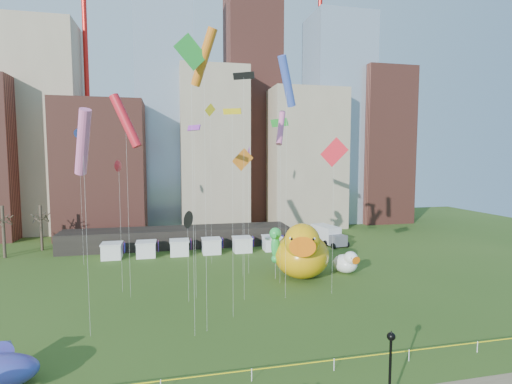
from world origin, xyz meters
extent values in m
plane|color=#2D4C17|center=(0.00, 0.00, 0.00)|extent=(160.00, 160.00, 0.00)
cube|color=gray|center=(-30.00, 62.00, 21.00)|extent=(14.00, 12.00, 42.00)
cube|color=brown|center=(-18.00, 56.00, 13.00)|extent=(16.00, 14.00, 26.00)
cube|color=#8C9EB2|center=(-6.00, 64.00, 27.50)|extent=(12.00, 12.00, 55.00)
cube|color=gray|center=(4.00, 60.00, 17.00)|extent=(14.00, 14.00, 34.00)
cube|color=brown|center=(14.00, 66.00, 34.00)|extent=(12.00, 12.00, 68.00)
cube|color=gray|center=(24.00, 58.00, 15.00)|extent=(16.00, 14.00, 30.00)
cube|color=#8C9EB2|center=(34.00, 62.00, 24.00)|extent=(14.00, 12.00, 48.00)
cube|color=brown|center=(44.00, 60.00, 18.00)|extent=(12.00, 12.00, 36.00)
cylinder|color=red|center=(-22.00, 64.00, 38.00)|extent=(1.00, 1.00, 76.00)
cylinder|color=red|center=(30.00, 64.00, 38.00)|extent=(1.00, 1.00, 76.00)
cube|color=black|center=(-4.00, 42.00, 1.60)|extent=(38.00, 6.00, 3.20)
cube|color=white|center=(-14.00, 36.00, 1.10)|extent=(2.80, 2.80, 2.20)
cube|color=red|center=(-12.20, 36.00, 1.60)|extent=(0.08, 1.40, 1.60)
cube|color=white|center=(-9.00, 36.00, 1.10)|extent=(2.80, 2.80, 2.20)
cube|color=red|center=(-7.20, 36.00, 1.60)|extent=(0.08, 1.40, 1.60)
cube|color=white|center=(-4.00, 36.00, 1.10)|extent=(2.80, 2.80, 2.20)
cube|color=red|center=(-2.20, 36.00, 1.60)|extent=(0.08, 1.40, 1.60)
cube|color=white|center=(1.00, 36.00, 1.10)|extent=(2.80, 2.80, 2.20)
cube|color=red|center=(2.80, 36.00, 1.60)|extent=(0.08, 1.40, 1.60)
cube|color=white|center=(6.00, 36.00, 1.10)|extent=(2.80, 2.80, 2.20)
cube|color=red|center=(7.80, 36.00, 1.60)|extent=(0.08, 1.40, 1.60)
cube|color=white|center=(11.00, 36.00, 1.10)|extent=(2.80, 2.80, 2.20)
cube|color=red|center=(12.80, 36.00, 1.60)|extent=(0.08, 1.40, 1.60)
cube|color=white|center=(16.00, 36.00, 1.10)|extent=(2.80, 2.80, 2.20)
cube|color=red|center=(17.80, 36.00, 1.60)|extent=(0.08, 1.40, 1.60)
cylinder|color=#382B21|center=(-30.00, 40.00, 4.00)|extent=(0.44, 0.44, 8.00)
cylinder|color=#382B21|center=(-26.00, 44.00, 3.75)|extent=(0.44, 0.44, 7.50)
cylinder|color=white|center=(0.00, 0.00, 0.45)|extent=(0.06, 0.06, 0.90)
cylinder|color=white|center=(6.00, 0.00, 0.45)|extent=(0.06, 0.06, 0.90)
cylinder|color=white|center=(12.00, 0.00, 0.45)|extent=(0.06, 0.06, 0.90)
cylinder|color=white|center=(18.00, 0.00, 0.45)|extent=(0.06, 0.06, 0.90)
cube|color=#FFE70D|center=(0.00, 0.00, 0.80)|extent=(50.00, 0.02, 0.07)
ellipsoid|color=#DF9D0B|center=(10.95, 21.22, 2.87)|extent=(9.14, 9.91, 5.73)
ellipsoid|color=#DF9D0B|center=(11.94, 24.23, 2.72)|extent=(2.27, 2.00, 2.32)
sphere|color=#DF9D0B|center=(10.15, 18.79, 5.17)|extent=(5.44, 5.44, 4.31)
cone|color=orange|center=(9.57, 17.05, 5.03)|extent=(2.86, 2.58, 2.37)
sphere|color=white|center=(8.65, 18.03, 5.75)|extent=(0.78, 0.78, 0.78)
sphere|color=white|center=(10.90, 17.29, 5.75)|extent=(0.78, 0.78, 0.78)
sphere|color=black|center=(8.54, 17.68, 5.75)|extent=(0.39, 0.39, 0.39)
sphere|color=black|center=(10.79, 16.94, 5.75)|extent=(0.39, 0.39, 0.39)
ellipsoid|color=white|center=(17.24, 21.76, 1.21)|extent=(3.68, 4.04, 2.41)
ellipsoid|color=white|center=(16.91, 23.05, 1.14)|extent=(0.93, 0.80, 0.98)
sphere|color=white|center=(17.51, 20.72, 2.18)|extent=(2.21, 2.21, 1.81)
cone|color=orange|center=(17.70, 19.97, 2.12)|extent=(1.17, 1.04, 1.00)
sphere|color=white|center=(17.15, 20.11, 2.42)|extent=(0.33, 0.33, 0.33)
sphere|color=white|center=(18.12, 20.36, 2.42)|extent=(0.33, 0.33, 0.33)
sphere|color=black|center=(17.19, 19.96, 2.42)|extent=(0.16, 0.16, 0.16)
sphere|color=black|center=(18.16, 20.21, 2.42)|extent=(0.16, 0.16, 0.16)
cylinder|color=silver|center=(7.53, 21.28, 2.11)|extent=(0.03, 0.03, 4.21)
ellipsoid|color=green|center=(7.53, 21.28, 4.21)|extent=(1.42, 1.31, 2.93)
sphere|color=green|center=(7.53, 21.13, 5.78)|extent=(1.95, 1.95, 1.49)
cone|color=green|center=(7.53, 20.46, 5.71)|extent=(0.84, 1.06, 0.52)
sphere|color=green|center=(7.53, 21.33, 2.53)|extent=(1.05, 1.05, 1.05)
cylinder|color=silver|center=(13.42, 23.53, 1.47)|extent=(0.03, 0.03, 2.93)
ellipsoid|color=#3D39AD|center=(13.42, 23.53, 2.93)|extent=(1.01, 0.88, 2.26)
sphere|color=#3D39AD|center=(13.42, 23.38, 4.14)|extent=(1.35, 1.35, 1.15)
cone|color=#3D39AD|center=(13.42, 22.86, 4.08)|extent=(0.53, 0.78, 0.40)
sphere|color=#3D39AD|center=(13.42, 23.58, 1.63)|extent=(0.81, 0.81, 0.81)
cone|color=#4D338C|center=(-17.05, 5.88, 1.47)|extent=(1.68, 1.89, 1.58)
cylinder|color=black|center=(7.54, -4.59, 2.20)|extent=(0.16, 0.16, 4.36)
sphere|color=black|center=(7.54, -4.59, 4.52)|extent=(0.51, 0.51, 0.51)
cone|color=black|center=(7.54, -4.59, 4.79)|extent=(0.18, 0.18, 0.23)
cube|color=silver|center=(21.69, 38.95, 1.76)|extent=(3.79, 6.09, 2.83)
cube|color=#595960|center=(22.41, 35.39, 1.19)|extent=(2.96, 2.51, 1.81)
cylinder|color=black|center=(20.70, 36.67, 0.51)|extent=(0.48, 1.06, 1.02)
cylinder|color=black|center=(23.48, 37.23, 0.51)|extent=(0.48, 1.06, 1.02)
cylinder|color=black|center=(19.94, 40.44, 0.51)|extent=(0.48, 1.06, 1.02)
cylinder|color=black|center=(22.72, 41.00, 0.51)|extent=(0.48, 1.06, 1.02)
cylinder|color=silver|center=(-9.65, 18.61, 9.51)|extent=(0.02, 0.02, 19.02)
cylinder|color=red|center=(-9.65, 18.61, 19.02)|extent=(3.52, 2.09, 5.77)
cylinder|color=silver|center=(-12.05, 9.49, 8.20)|extent=(0.02, 0.02, 16.40)
cylinder|color=pink|center=(-12.05, 9.49, 16.40)|extent=(2.21, 3.31, 5.48)
cylinder|color=silver|center=(2.33, 14.95, 11.74)|extent=(0.02, 0.02, 23.48)
cube|color=black|center=(2.33, 14.95, 23.48)|extent=(2.11, 1.49, 0.71)
cylinder|color=silver|center=(10.12, 28.91, 10.08)|extent=(0.02, 0.02, 20.16)
cube|color=green|center=(10.12, 28.91, 20.16)|extent=(1.85, 3.45, 1.08)
cylinder|color=silver|center=(0.43, 30.11, 10.92)|extent=(0.02, 0.02, 21.84)
cube|color=yellow|center=(0.43, 30.11, 21.84)|extent=(1.63, 1.03, 1.90)
cylinder|color=silver|center=(6.77, 14.46, 11.51)|extent=(0.02, 0.02, 23.01)
cylinder|color=blue|center=(6.77, 14.46, 23.01)|extent=(2.75, 2.71, 5.10)
cylinder|color=silver|center=(-2.26, 8.28, 11.70)|extent=(0.02, 0.02, 23.39)
cylinder|color=orange|center=(-2.26, 8.28, 23.39)|extent=(2.47, 2.53, 4.66)
cylinder|color=silver|center=(4.68, 24.21, 7.94)|extent=(0.02, 0.02, 15.87)
cone|color=purple|center=(4.68, 24.21, 15.87)|extent=(0.45, 1.66, 1.65)
cylinder|color=silver|center=(12.25, 14.68, 7.89)|extent=(0.02, 0.02, 15.77)
cube|color=red|center=(12.25, 14.68, 15.77)|extent=(2.28, 2.35, 3.25)
cylinder|color=silver|center=(7.58, 19.40, 9.33)|extent=(0.02, 0.02, 18.66)
cylinder|color=pink|center=(7.58, 19.40, 18.66)|extent=(1.79, 2.48, 4.15)
cylinder|color=silver|center=(-3.50, 15.79, 4.38)|extent=(0.02, 0.02, 8.76)
cone|color=black|center=(-3.50, 15.79, 8.76)|extent=(0.94, 1.73, 1.80)
cylinder|color=silver|center=(-3.36, 7.57, 11.79)|extent=(0.02, 0.02, 23.58)
cube|color=green|center=(-3.36, 7.57, 23.58)|extent=(2.77, 1.02, 2.93)
cylinder|color=silver|center=(0.47, 10.84, 9.69)|extent=(0.02, 0.02, 19.38)
cube|color=yellow|center=(0.47, 10.84, 19.38)|extent=(1.65, 1.02, 0.54)
cylinder|color=silver|center=(-17.44, 33.25, 9.25)|extent=(0.02, 0.02, 18.50)
cone|color=blue|center=(-17.44, 33.25, 18.50)|extent=(0.80, 1.33, 1.40)
cylinder|color=silver|center=(3.66, 22.82, 7.48)|extent=(0.02, 0.02, 14.96)
cube|color=orange|center=(3.66, 22.82, 14.96)|extent=(2.83, 0.53, 2.87)
cylinder|color=silver|center=(-2.66, 16.63, 9.14)|extent=(0.02, 0.02, 18.28)
cube|color=purple|center=(-2.66, 16.63, 18.28)|extent=(1.36, 1.69, 0.59)
cylinder|color=silver|center=(-10.69, 20.28, 7.14)|extent=(0.02, 0.02, 14.28)
cone|color=red|center=(-10.69, 20.28, 14.28)|extent=(0.50, 1.26, 1.27)
camera|label=1|loc=(-5.11, -24.37, 15.10)|focal=27.00mm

